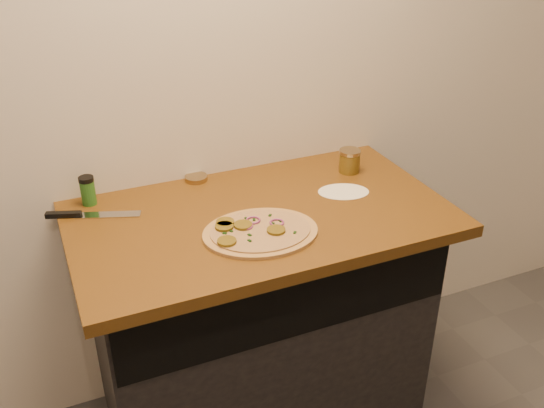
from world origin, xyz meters
name	(u,v)px	position (x,y,z in m)	size (l,w,h in m)	color
cabinet	(258,322)	(0.00, 1.45, 0.43)	(1.10, 0.60, 0.86)	black
countertop	(260,217)	(0.00, 1.42, 0.88)	(1.20, 0.70, 0.04)	brown
pizza	(259,231)	(-0.05, 1.30, 0.91)	(0.38, 0.38, 0.02)	tan
chefs_knife	(85,215)	(-0.52, 1.61, 0.91)	(0.29, 0.13, 0.02)	#B7BAC1
mason_jar_lid	(196,178)	(-0.12, 1.72, 0.91)	(0.08, 0.08, 0.02)	#9A8259
salsa_jar	(350,161)	(0.41, 1.57, 0.94)	(0.08, 0.08, 0.08)	#942C0E
spice_shaker	(88,190)	(-0.49, 1.69, 0.95)	(0.05, 0.05, 0.10)	#28641F
flour_spill	(343,192)	(0.31, 1.44, 0.90)	(0.17, 0.17, 0.00)	white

